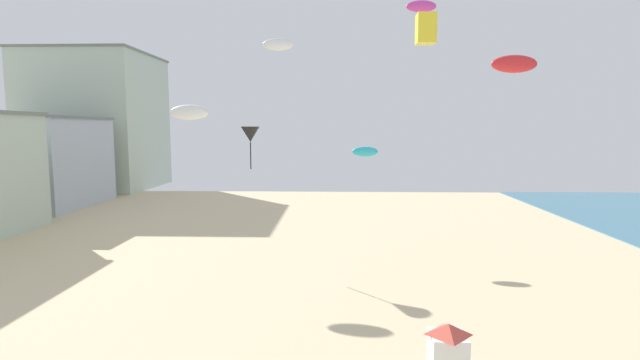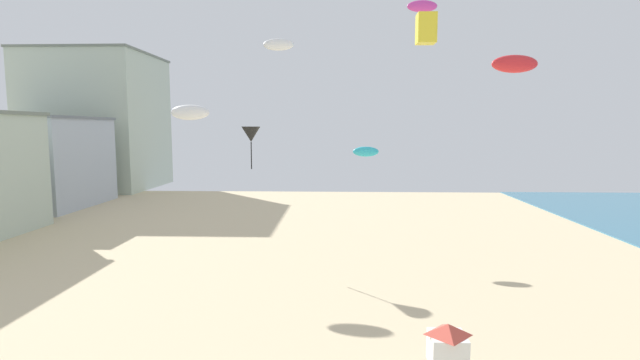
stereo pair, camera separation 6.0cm
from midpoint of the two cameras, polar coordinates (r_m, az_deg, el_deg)
The scene contains 10 objects.
boardwalk_hotel_mid at distance 60.42m, azimuth -32.39°, elevation 1.90°, with size 14.73×12.75×9.84m.
boardwalk_hotel_far at distance 74.43m, azimuth -25.39°, elevation 6.46°, with size 15.88×15.55×19.01m.
lifeguard_stand at distance 15.91m, azimuth 15.42°, elevation -18.94°, with size 1.10×1.10×2.55m.
kite_red_parafoil at distance 23.21m, azimuth 22.74°, elevation 12.94°, with size 2.04×0.57×0.79m.
kite_white_parafoil at distance 31.90m, azimuth -15.53°, elevation 7.96°, with size 2.55×0.71×0.99m.
kite_black_delta at distance 31.85m, azimuth -8.37°, elevation 5.53°, with size 1.26×1.26×2.87m.
kite_yellow_box at distance 20.96m, azimuth 12.92°, elevation 17.57°, with size 0.78×0.78×1.22m.
kite_white_parafoil_2 at distance 32.72m, azimuth -5.02°, elevation 16.16°, with size 2.08×0.58×0.81m.
kite_magenta_parafoil at distance 39.62m, azimuth 12.41°, elevation 20.02°, with size 2.34×0.65×0.91m.
kite_cyan_parafoil at distance 33.56m, azimuth 5.66°, elevation 3.47°, with size 1.84×0.51×0.72m.
Camera 2 is at (4.19, -2.65, 8.57)m, focal length 26.21 mm.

